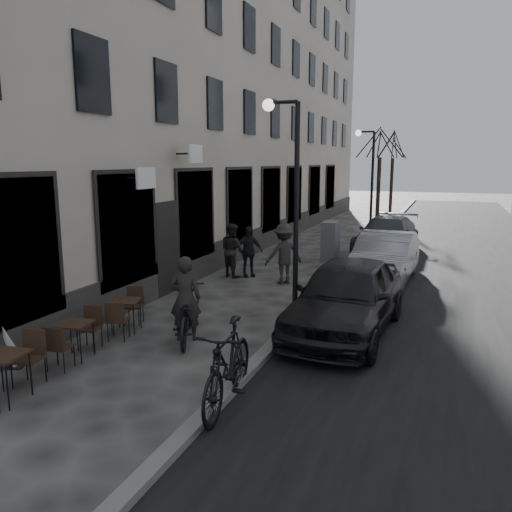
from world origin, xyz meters
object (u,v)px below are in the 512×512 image
Objects in this scene: bistro_set_c at (126,312)px; pedestrian_near at (232,250)px; sign_board at (14,339)px; bicycle at (186,314)px; streetlamp_far at (369,173)px; moped at (228,365)px; bistro_set_b at (75,337)px; tree_far at (393,145)px; streetlamp_near at (290,184)px; pedestrian_far at (248,252)px; car_near at (347,296)px; bistro_set_a at (4,372)px; utility_cabinet at (330,241)px; pedestrian_mid at (284,254)px; car_far at (387,235)px; tree_near at (380,142)px; car_mid at (385,257)px.

pedestrian_near reaches higher than bistro_set_c.
bicycle is at bearing 19.90° from sign_board.
streetlamp_far is 2.33× the size of moped.
bistro_set_b is at bearing 120.19° from pedestrian_near.
bicycle is at bearing 124.93° from moped.
tree_far is 25.55m from bistro_set_b.
bicycle is (-1.49, -2.36, -2.61)m from streetlamp_near.
pedestrian_far is at bearing 76.39° from bistro_set_b.
moped reaches higher than bistro_set_c.
pedestrian_far is at bearing 136.60° from car_near.
car_near reaches higher than sign_board.
utility_cabinet is at bearing 71.99° from bistro_set_a.
pedestrian_mid is 7.08m from car_far.
streetlamp_near is 21.05m from tree_far.
moped is at bearing -101.18° from car_near.
streetlamp_near is at bearing -90.20° from tree_far.
tree_far reaches higher than pedestrian_far.
pedestrian_near is at bearing -104.65° from tree_near.
bicycle is at bearing -148.19° from car_near.
streetlamp_far is at bearing 72.63° from bistro_set_a.
bistro_set_b is at bearing -126.11° from streetlamp_near.
streetlamp_far reaches higher than bistro_set_b.
pedestrian_far reaches higher than car_far.
pedestrian_far is (-1.88, -3.66, 0.08)m from utility_cabinet.
tree_near is 16.24m from car_near.
tree_far is 23.78m from bicycle.
pedestrian_mid reaches higher than car_far.
streetlamp_near is 7.62m from utility_cabinet.
streetlamp_far is 17.24m from sign_board.
car_far is (1.77, 2.58, -0.01)m from utility_cabinet.
pedestrian_near is 0.95× the size of pedestrian_mid.
car_near is 0.95× the size of car_far.
bistro_set_a is at bearing -110.90° from car_mid.
bistro_set_a is 0.35× the size of car_mid.
streetlamp_far is 0.89× the size of tree_near.
car_near is at bearing -175.39° from bicycle.
moped is at bearing -84.90° from utility_cabinet.
pedestrian_near is at bearing -99.64° from bicycle.
streetlamp_far is 1.11× the size of car_mid.
tree_near reaches higher than car_far.
tree_far is at bearing 85.07° from moped.
pedestrian_mid reaches higher than sign_board.
streetlamp_far is 14.68m from bicycle.
car_far is (2.66, 12.14, 0.18)m from bicycle.
tree_far is 18.34m from pedestrian_mid.
car_near is at bearing -84.65° from tree_near.
tree_far is (0.00, 6.00, 0.00)m from tree_near.
pedestrian_mid reaches higher than bicycle.
car_near is 1.04× the size of car_mid.
moped is (0.45, -25.69, -4.01)m from tree_far.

